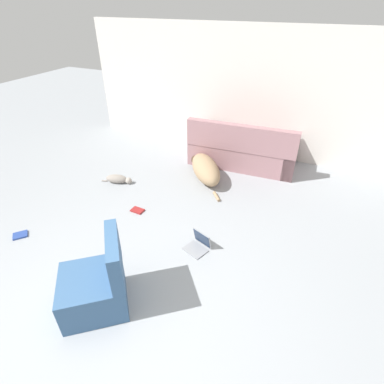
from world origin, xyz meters
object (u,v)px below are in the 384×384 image
object	(u,v)px
cat	(118,179)
side_chair	(97,286)
book_red	(137,210)
dog	(205,168)
couch	(243,151)
laptop_open	(199,243)
book_blue	(20,235)

from	to	relation	value
cat	side_chair	xyz separation A→B (m)	(1.34, -2.13, 0.21)
book_red	dog	bearing A→B (deg)	67.56
cat	couch	bearing A→B (deg)	25.58
laptop_open	couch	bearing A→B (deg)	113.93
book_red	side_chair	bearing A→B (deg)	-70.03
cat	book_blue	world-z (taller)	cat
dog	book_blue	size ratio (longest dim) A/B	5.08
laptop_open	cat	bearing A→B (deg)	175.12
cat	book_red	bearing A→B (deg)	-52.38
couch	cat	size ratio (longest dim) A/B	3.66
cat	laptop_open	size ratio (longest dim) A/B	1.55
couch	dog	bearing A→B (deg)	56.95
couch	cat	world-z (taller)	couch
cat	book_red	world-z (taller)	cat
cat	book_red	distance (m)	0.96
couch	side_chair	xyz separation A→B (m)	(-0.44, -3.72, -0.01)
couch	cat	bearing A→B (deg)	37.96
couch	laptop_open	distance (m)	2.50
couch	book_red	xyz separation A→B (m)	(-1.01, -2.15, -0.28)
couch	side_chair	world-z (taller)	couch
laptop_open	book_blue	world-z (taller)	laptop_open
cat	laptop_open	world-z (taller)	laptop_open
couch	laptop_open	xyz separation A→B (m)	(0.18, -2.49, -0.21)
couch	laptop_open	world-z (taller)	couch
cat	side_chair	size ratio (longest dim) A/B	0.62
dog	book_red	xyz separation A→B (m)	(-0.56, -1.36, -0.18)
book_blue	side_chair	size ratio (longest dim) A/B	0.26
book_blue	side_chair	bearing A→B (deg)	-13.14
couch	dog	size ratio (longest dim) A/B	1.71
cat	book_blue	size ratio (longest dim) A/B	2.37
dog	laptop_open	world-z (taller)	dog
book_red	side_chair	distance (m)	1.68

